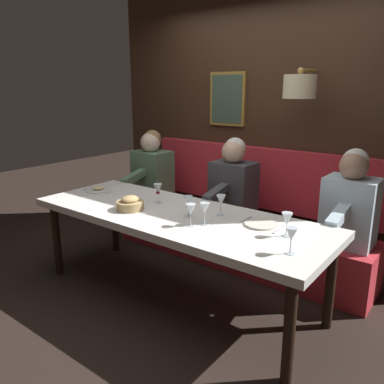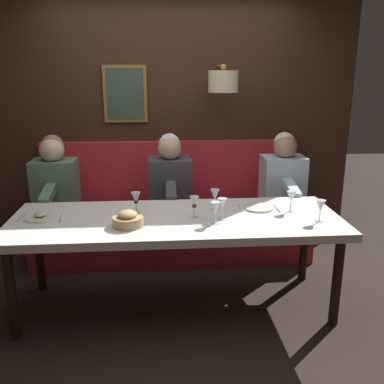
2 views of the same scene
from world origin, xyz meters
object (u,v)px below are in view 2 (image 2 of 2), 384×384
object	(u,v)px
diner_near	(170,179)
bread_bowl	(128,219)
wine_glass_0	(215,195)
wine_glass_3	(321,206)
dining_table	(176,225)
wine_glass_6	(222,204)
wine_glass_1	(291,197)
wine_glass_5	(194,203)
diner_nearest	(283,177)
diner_middle	(55,181)
wine_glass_4	(136,198)
wine_glass_2	(216,208)

from	to	relation	value
diner_near	bread_bowl	xyz separation A→B (m)	(-1.04, 0.33, -0.03)
wine_glass_0	diner_near	bearing A→B (deg)	24.96
wine_glass_3	dining_table	bearing A→B (deg)	80.23
wine_glass_6	wine_glass_1	bearing A→B (deg)	-75.41
wine_glass_1	wine_glass_3	size ratio (longest dim) A/B	1.00
diner_near	wine_glass_5	size ratio (longest dim) A/B	4.82
diner_near	wine_glass_6	xyz separation A→B (m)	(-0.96, -0.36, 0.04)
wine_glass_5	diner_nearest	bearing A→B (deg)	-46.22
diner_near	wine_glass_6	bearing A→B (deg)	-159.65
diner_nearest	wine_glass_3	bearing A→B (deg)	178.19
wine_glass_1	diner_middle	bearing A→B (deg)	67.65
wine_glass_4	wine_glass_6	world-z (taller)	same
dining_table	wine_glass_3	size ratio (longest dim) A/B	15.06
diner_middle	wine_glass_5	distance (m)	1.51
wine_glass_4	wine_glass_6	xyz separation A→B (m)	(-0.20, -0.64, 0.00)
diner_near	wine_glass_4	bearing A→B (deg)	159.54
diner_middle	bread_bowl	xyz separation A→B (m)	(-1.04, -0.74, -0.03)
diner_near	wine_glass_5	distance (m)	0.91
dining_table	wine_glass_1	distance (m)	0.92
wine_glass_4	bread_bowl	distance (m)	0.30
wine_glass_1	wine_glass_5	xyz separation A→B (m)	(-0.08, 0.76, -0.00)
wine_glass_4	diner_near	bearing A→B (deg)	-20.46
wine_glass_3	wine_glass_5	distance (m)	0.91
diner_near	bread_bowl	world-z (taller)	diner_near
dining_table	diner_middle	bearing A→B (deg)	50.85
wine_glass_1	diner_nearest	bearing A→B (deg)	-11.95
wine_glass_0	wine_glass_1	size ratio (longest dim) A/B	1.00
dining_table	wine_glass_2	world-z (taller)	wine_glass_2
diner_near	wine_glass_0	distance (m)	0.79
wine_glass_2	wine_glass_4	distance (m)	0.64
dining_table	wine_glass_3	bearing A→B (deg)	-99.77
diner_middle	wine_glass_6	xyz separation A→B (m)	(-0.96, -1.42, 0.04)
bread_bowl	wine_glass_0	bearing A→B (deg)	-63.86
diner_near	wine_glass_0	xyz separation A→B (m)	(-0.72, -0.33, 0.04)
wine_glass_0	wine_glass_4	size ratio (longest dim) A/B	1.00
wine_glass_5	diner_middle	bearing A→B (deg)	53.76
diner_nearest	diner_middle	size ratio (longest dim) A/B	1.00
wine_glass_1	wine_glass_2	bearing A→B (deg)	110.25
wine_glass_1	wine_glass_4	size ratio (longest dim) A/B	1.00
wine_glass_2	wine_glass_3	size ratio (longest dim) A/B	1.00
bread_bowl	dining_table	bearing A→B (deg)	-65.51
diner_near	wine_glass_5	world-z (taller)	diner_near
wine_glass_0	wine_glass_5	distance (m)	0.25
diner_middle	wine_glass_3	size ratio (longest dim) A/B	4.82
diner_middle	wine_glass_6	bearing A→B (deg)	-124.07
diner_near	wine_glass_3	bearing A→B (deg)	-135.12
diner_middle	wine_glass_4	bearing A→B (deg)	-134.01
wine_glass_2	wine_glass_6	distance (m)	0.10
diner_near	diner_middle	size ratio (longest dim) A/B	1.00
wine_glass_3	wine_glass_5	xyz separation A→B (m)	(0.17, 0.90, -0.00)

